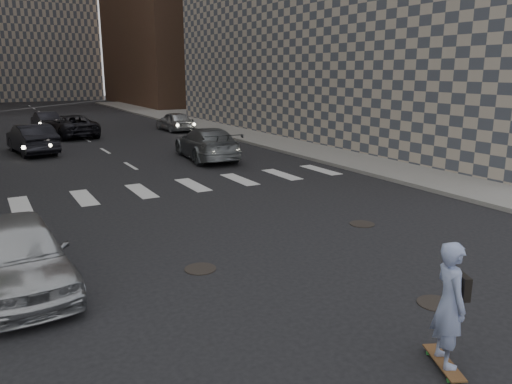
% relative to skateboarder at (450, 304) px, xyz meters
% --- Properties ---
extents(ground, '(160.00, 160.00, 0.00)m').
position_rel_skateboarder_xyz_m(ground, '(0.35, 4.00, -1.02)').
color(ground, black).
rests_on(ground, ground).
extents(sidewalk_right, '(13.00, 80.00, 0.15)m').
position_rel_skateboarder_xyz_m(sidewalk_right, '(14.85, 24.00, -0.95)').
color(sidewalk_right, gray).
rests_on(sidewalk_right, ground).
extents(manhole_a, '(0.70, 0.70, 0.02)m').
position_rel_skateboarder_xyz_m(manhole_a, '(1.55, 1.50, -1.01)').
color(manhole_a, black).
rests_on(manhole_a, ground).
extents(manhole_b, '(0.70, 0.70, 0.02)m').
position_rel_skateboarder_xyz_m(manhole_b, '(-1.65, 5.20, -1.01)').
color(manhole_b, black).
rests_on(manhole_b, ground).
extents(manhole_c, '(0.70, 0.70, 0.02)m').
position_rel_skateboarder_xyz_m(manhole_c, '(3.65, 6.00, -1.01)').
color(manhole_c, black).
rests_on(manhole_c, ground).
extents(skateboarder, '(0.68, 0.99, 1.95)m').
position_rel_skateboarder_xyz_m(skateboarder, '(0.00, 0.00, 0.00)').
color(skateboarder, brown).
rests_on(skateboarder, ground).
extents(silver_sedan, '(2.00, 4.40, 1.46)m').
position_rel_skateboarder_xyz_m(silver_sedan, '(-5.15, 6.00, -0.29)').
color(silver_sedan, '#AFB3B6').
rests_on(silver_sedan, ground).
extents(traffic_car_a, '(2.26, 4.87, 1.54)m').
position_rel_skateboarder_xyz_m(traffic_car_a, '(-3.15, 24.00, -0.25)').
color(traffic_car_a, black).
rests_on(traffic_car_a, ground).
extents(traffic_car_b, '(2.74, 5.52, 1.54)m').
position_rel_skateboarder_xyz_m(traffic_car_b, '(4.14, 18.00, -0.25)').
color(traffic_car_b, slate).
rests_on(traffic_car_b, ground).
extents(traffic_car_c, '(3.01, 5.45, 1.44)m').
position_rel_skateboarder_xyz_m(traffic_car_c, '(-0.22, 30.00, -0.30)').
color(traffic_car_c, black).
rests_on(traffic_car_c, ground).
extents(traffic_car_d, '(1.79, 4.12, 1.38)m').
position_rel_skateboarder_xyz_m(traffic_car_d, '(6.85, 29.85, -0.33)').
color(traffic_car_d, silver).
rests_on(traffic_car_d, ground).
extents(traffic_car_e, '(1.68, 4.08, 1.31)m').
position_rel_skateboarder_xyz_m(traffic_car_e, '(-1.14, 35.34, -0.37)').
color(traffic_car_e, black).
rests_on(traffic_car_e, ground).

